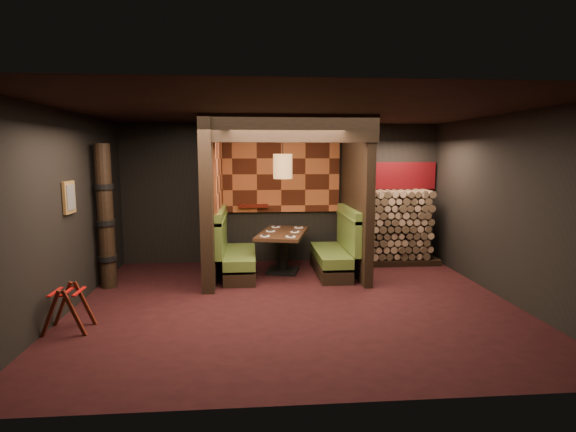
{
  "coord_description": "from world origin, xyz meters",
  "views": [
    {
      "loc": [
        -0.65,
        -6.47,
        2.23
      ],
      "look_at": [
        0.0,
        1.3,
        1.15
      ],
      "focal_mm": 28.0,
      "sensor_mm": 36.0,
      "label": 1
    }
  ],
  "objects_px": {
    "booth_bench_right": "(336,252)",
    "pendant_lamp": "(283,166)",
    "dining_table": "(283,244)",
    "totem_column": "(106,218)",
    "booth_bench_left": "(234,254)",
    "luggage_rack": "(68,307)",
    "firewood_stack": "(395,227)"
  },
  "relations": [
    {
      "from": "dining_table",
      "to": "pendant_lamp",
      "type": "xyz_separation_m",
      "value": [
        0.0,
        -0.05,
        1.46
      ]
    },
    {
      "from": "totem_column",
      "to": "pendant_lamp",
      "type": "bearing_deg",
      "value": 12.43
    },
    {
      "from": "pendant_lamp",
      "to": "firewood_stack",
      "type": "height_order",
      "value": "pendant_lamp"
    },
    {
      "from": "booth_bench_left",
      "to": "firewood_stack",
      "type": "bearing_deg",
      "value": 12.17
    },
    {
      "from": "booth_bench_left",
      "to": "dining_table",
      "type": "relative_size",
      "value": 0.98
    },
    {
      "from": "dining_table",
      "to": "totem_column",
      "type": "relative_size",
      "value": 0.68
    },
    {
      "from": "booth_bench_right",
      "to": "pendant_lamp",
      "type": "height_order",
      "value": "pendant_lamp"
    },
    {
      "from": "booth_bench_left",
      "to": "luggage_rack",
      "type": "bearing_deg",
      "value": -129.42
    },
    {
      "from": "booth_bench_right",
      "to": "firewood_stack",
      "type": "distance_m",
      "value": 1.56
    },
    {
      "from": "booth_bench_left",
      "to": "totem_column",
      "type": "height_order",
      "value": "totem_column"
    },
    {
      "from": "firewood_stack",
      "to": "booth_bench_left",
      "type": "bearing_deg",
      "value": -167.83
    },
    {
      "from": "dining_table",
      "to": "firewood_stack",
      "type": "xyz_separation_m",
      "value": [
        2.34,
        0.54,
        0.2
      ]
    },
    {
      "from": "booth_bench_left",
      "to": "booth_bench_right",
      "type": "bearing_deg",
      "value": 0.0
    },
    {
      "from": "luggage_rack",
      "to": "firewood_stack",
      "type": "distance_m",
      "value": 6.14
    },
    {
      "from": "luggage_rack",
      "to": "dining_table",
      "type": "bearing_deg",
      "value": 41.8
    },
    {
      "from": "dining_table",
      "to": "pendant_lamp",
      "type": "relative_size",
      "value": 1.52
    },
    {
      "from": "dining_table",
      "to": "luggage_rack",
      "type": "relative_size",
      "value": 2.6
    },
    {
      "from": "booth_bench_left",
      "to": "pendant_lamp",
      "type": "distance_m",
      "value": 1.85
    },
    {
      "from": "booth_bench_right",
      "to": "pendant_lamp",
      "type": "distance_m",
      "value": 1.89
    },
    {
      "from": "booth_bench_left",
      "to": "luggage_rack",
      "type": "xyz_separation_m",
      "value": [
        -2.01,
        -2.44,
        -0.09
      ]
    },
    {
      "from": "dining_table",
      "to": "luggage_rack",
      "type": "bearing_deg",
      "value": -138.2
    },
    {
      "from": "luggage_rack",
      "to": "firewood_stack",
      "type": "xyz_separation_m",
      "value": [
        5.25,
        3.14,
        0.44
      ]
    },
    {
      "from": "booth_bench_left",
      "to": "totem_column",
      "type": "xyz_separation_m",
      "value": [
        -2.09,
        -0.55,
        0.79
      ]
    },
    {
      "from": "luggage_rack",
      "to": "totem_column",
      "type": "relative_size",
      "value": 0.26
    },
    {
      "from": "pendant_lamp",
      "to": "firewood_stack",
      "type": "xyz_separation_m",
      "value": [
        2.34,
        0.59,
        -1.26
      ]
    },
    {
      "from": "booth_bench_left",
      "to": "firewood_stack",
      "type": "distance_m",
      "value": 3.34
    },
    {
      "from": "totem_column",
      "to": "booth_bench_left",
      "type": "bearing_deg",
      "value": 14.75
    },
    {
      "from": "booth_bench_right",
      "to": "dining_table",
      "type": "bearing_deg",
      "value": 170.84
    },
    {
      "from": "totem_column",
      "to": "firewood_stack",
      "type": "height_order",
      "value": "totem_column"
    },
    {
      "from": "dining_table",
      "to": "totem_column",
      "type": "xyz_separation_m",
      "value": [
        -2.99,
        -0.71,
        0.64
      ]
    },
    {
      "from": "booth_bench_right",
      "to": "pendant_lamp",
      "type": "xyz_separation_m",
      "value": [
        -0.99,
        0.11,
        1.61
      ]
    },
    {
      "from": "booth_bench_right",
      "to": "luggage_rack",
      "type": "relative_size",
      "value": 2.55
    }
  ]
}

